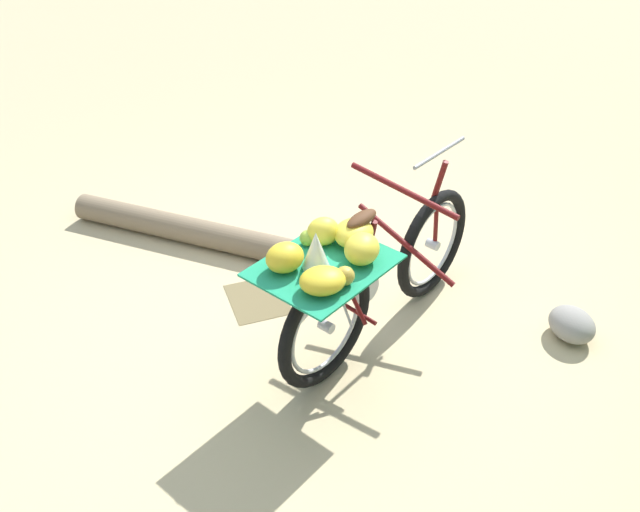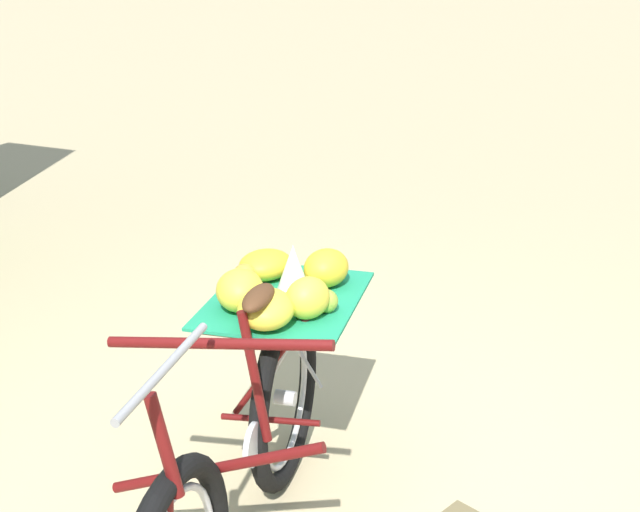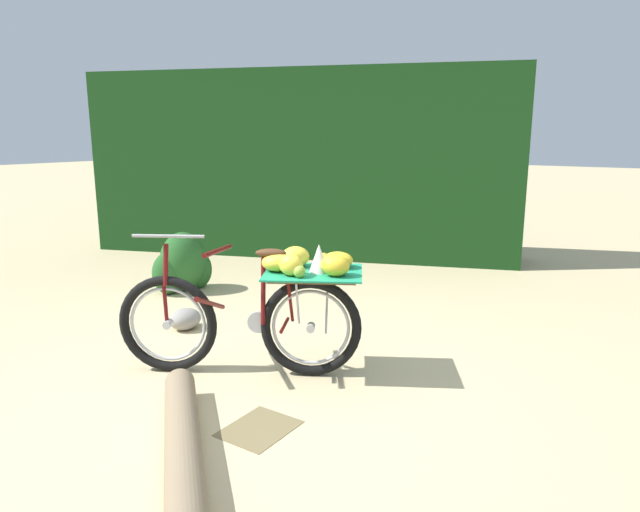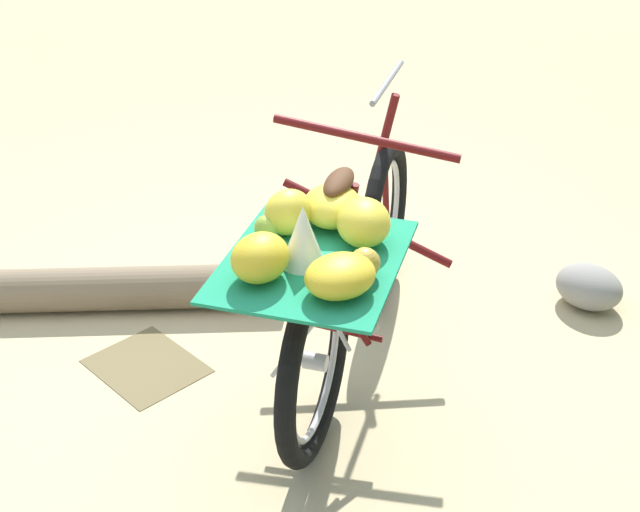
% 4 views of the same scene
% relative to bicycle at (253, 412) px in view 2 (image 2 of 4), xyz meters
% --- Properties ---
extents(bicycle, '(1.14, 1.69, 1.03)m').
position_rel_bicycle_xyz_m(bicycle, '(0.00, 0.00, 0.00)').
color(bicycle, black).
rests_on(bicycle, ground_plane).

